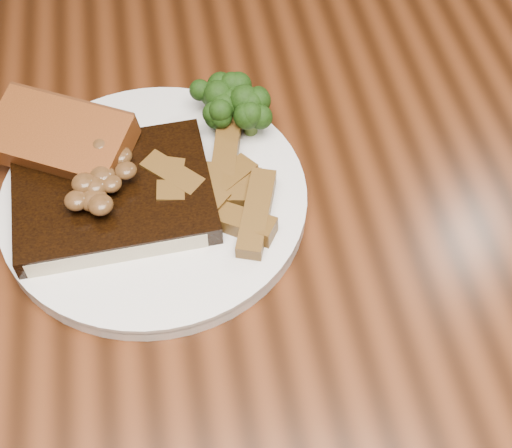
% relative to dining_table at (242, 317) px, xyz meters
% --- Properties ---
extents(dining_table, '(1.60, 0.90, 0.75)m').
position_rel_dining_table_xyz_m(dining_table, '(0.00, 0.00, 0.00)').
color(dining_table, '#4E240F').
rests_on(dining_table, ground).
extents(chair_far, '(0.53, 0.53, 0.86)m').
position_rel_dining_table_xyz_m(chair_far, '(0.13, 0.66, -0.18)').
color(chair_far, black).
rests_on(chair_far, ground).
extents(plate, '(0.30, 0.30, 0.01)m').
position_rel_dining_table_xyz_m(plate, '(-0.06, 0.07, 0.10)').
color(plate, white).
rests_on(plate, dining_table).
extents(steak, '(0.16, 0.13, 0.02)m').
position_rel_dining_table_xyz_m(steak, '(-0.09, 0.06, 0.12)').
color(steak, black).
rests_on(steak, plate).
extents(steak_bone, '(0.14, 0.02, 0.02)m').
position_rel_dining_table_xyz_m(steak_bone, '(-0.09, 0.01, 0.11)').
color(steak_bone, beige).
rests_on(steak_bone, plate).
extents(mushroom_pile, '(0.06, 0.06, 0.03)m').
position_rel_dining_table_xyz_m(mushroom_pile, '(-0.10, 0.07, 0.14)').
color(mushroom_pile, '#58361B').
rests_on(mushroom_pile, steak).
extents(garlic_bread, '(0.13, 0.11, 0.03)m').
position_rel_dining_table_xyz_m(garlic_bread, '(-0.13, 0.12, 0.12)').
color(garlic_bread, brown).
rests_on(garlic_bread, plate).
extents(potato_wedges, '(0.10, 0.10, 0.02)m').
position_rel_dining_table_xyz_m(potato_wedges, '(0.00, 0.05, 0.12)').
color(potato_wedges, brown).
rests_on(potato_wedges, plate).
extents(broccoli_cluster, '(0.07, 0.07, 0.04)m').
position_rel_dining_table_xyz_m(broccoli_cluster, '(0.01, 0.14, 0.12)').
color(broccoli_cluster, '#19390D').
rests_on(broccoli_cluster, plate).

